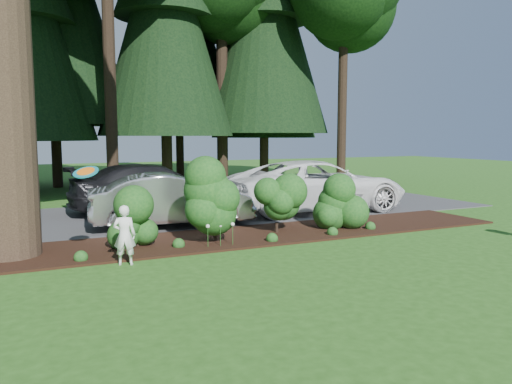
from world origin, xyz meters
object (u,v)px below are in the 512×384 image
(child, at_px, (124,235))
(car_dark_suv, at_px, (153,188))
(car_silver_wagon, at_px, (172,200))
(car_white_suv, at_px, (317,185))
(frisbee, at_px, (86,172))

(child, bearing_deg, car_dark_suv, -90.07)
(car_dark_suv, bearing_deg, car_silver_wagon, 173.57)
(car_white_suv, xyz_separation_m, car_dark_suv, (-5.02, 2.13, -0.05))
(car_white_suv, relative_size, child, 5.08)
(car_dark_suv, relative_size, frisbee, 10.47)
(car_silver_wagon, relative_size, child, 3.73)
(car_dark_suv, height_order, frisbee, frisbee)
(car_dark_suv, bearing_deg, car_white_suv, -115.50)
(car_white_suv, xyz_separation_m, frisbee, (-7.81, -4.05, 0.96))
(car_silver_wagon, bearing_deg, child, 157.71)
(child, bearing_deg, car_silver_wagon, -100.46)
(car_silver_wagon, height_order, frisbee, frisbee)
(car_silver_wagon, relative_size, frisbee, 8.59)
(car_silver_wagon, bearing_deg, car_white_suv, -74.74)
(car_silver_wagon, height_order, child, car_silver_wagon)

